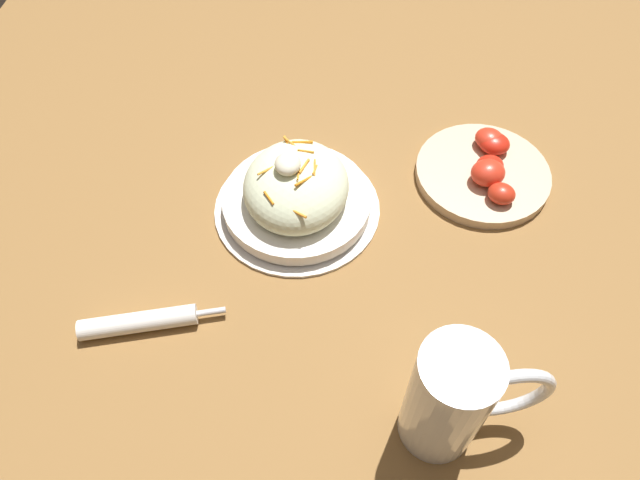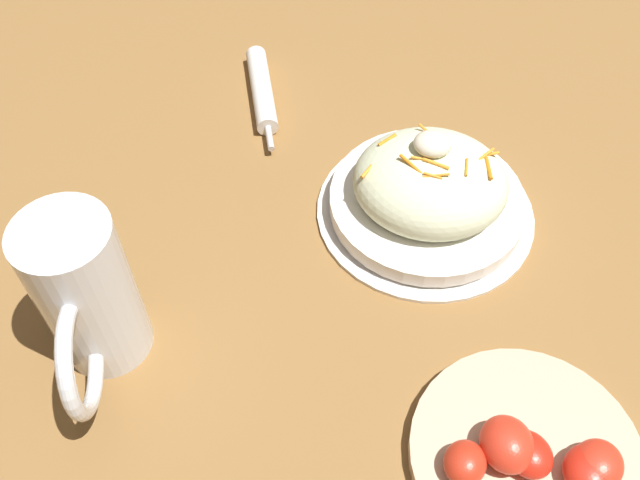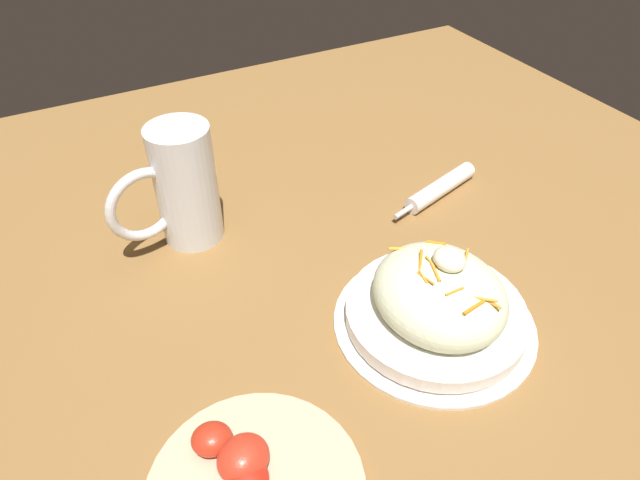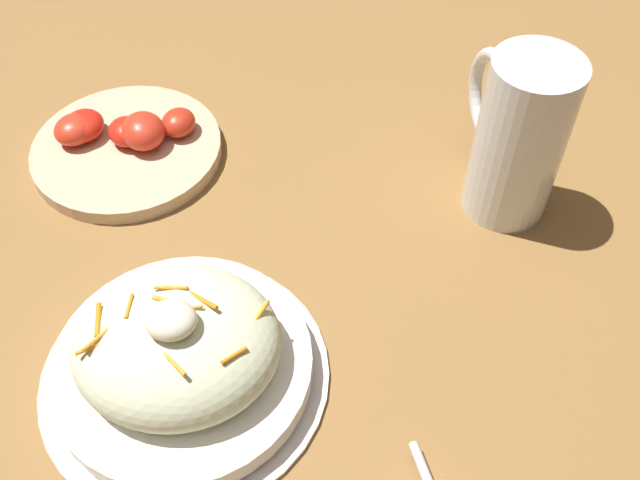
# 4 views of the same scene
# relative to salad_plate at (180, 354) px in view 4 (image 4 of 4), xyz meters

# --- Properties ---
(ground_plane) EXTENTS (1.43, 1.43, 0.00)m
(ground_plane) POSITION_rel_salad_plate_xyz_m (0.08, 0.08, -0.04)
(ground_plane) COLOR olive
(salad_plate) EXTENTS (0.24, 0.24, 0.11)m
(salad_plate) POSITION_rel_salad_plate_xyz_m (0.00, 0.00, 0.00)
(salad_plate) COLOR white
(salad_plate) RESTS_ON ground_plane
(beer_mug) EXTENTS (0.08, 0.15, 0.17)m
(beer_mug) POSITION_rel_salad_plate_xyz_m (0.29, 0.20, 0.04)
(beer_mug) COLOR white
(beer_mug) RESTS_ON ground_plane
(tomato_plate) EXTENTS (0.20, 0.20, 0.05)m
(tomato_plate) POSITION_rel_salad_plate_xyz_m (-0.09, 0.27, -0.02)
(tomato_plate) COLOR #D1B28E
(tomato_plate) RESTS_ON ground_plane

